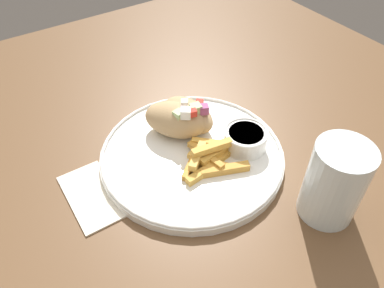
# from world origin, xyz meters

# --- Properties ---
(table) EXTENTS (1.14, 1.14, 0.73)m
(table) POSITION_xyz_m (0.00, 0.00, 0.65)
(table) COLOR brown
(table) RESTS_ON ground_plane
(napkin) EXTENTS (0.13, 0.07, 0.00)m
(napkin) POSITION_xyz_m (0.01, -0.20, 0.73)
(napkin) COLOR silver
(napkin) RESTS_ON table
(plate) EXTENTS (0.31, 0.31, 0.02)m
(plate) POSITION_xyz_m (0.03, -0.03, 0.74)
(plate) COLOR white
(plate) RESTS_ON table
(pita_sandwich_near) EXTENTS (0.13, 0.12, 0.07)m
(pita_sandwich_near) POSITION_xyz_m (-0.03, -0.03, 0.77)
(pita_sandwich_near) COLOR tan
(pita_sandwich_near) RESTS_ON plate
(pita_sandwich_far) EXTENTS (0.12, 0.08, 0.06)m
(pita_sandwich_far) POSITION_xyz_m (-0.03, -0.00, 0.77)
(pita_sandwich_far) COLOR tan
(pita_sandwich_far) RESTS_ON plate
(fries_pile) EXTENTS (0.10, 0.14, 0.03)m
(fries_pile) POSITION_xyz_m (0.07, -0.02, 0.75)
(fries_pile) COLOR gold
(fries_pile) RESTS_ON plate
(sauce_ramekin) EXTENTS (0.07, 0.07, 0.03)m
(sauce_ramekin) POSITION_xyz_m (0.07, 0.05, 0.76)
(sauce_ramekin) COLOR white
(sauce_ramekin) RESTS_ON plate
(water_glass) EXTENTS (0.08, 0.08, 0.12)m
(water_glass) POSITION_xyz_m (0.23, 0.07, 0.78)
(water_glass) COLOR silver
(water_glass) RESTS_ON table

